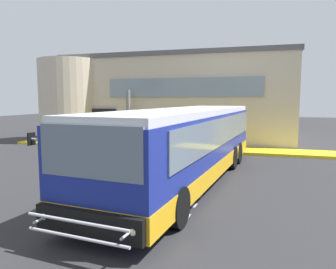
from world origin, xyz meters
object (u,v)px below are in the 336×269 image
(passenger_near_column, at_px, (138,129))
(safety_bollard_yellow, at_px, (213,146))
(entry_support_column, at_px, (128,117))
(bus_main_foreground, at_px, (187,146))
(passenger_by_doorway, at_px, (147,131))

(passenger_near_column, distance_m, safety_bollard_yellow, 5.36)
(entry_support_column, distance_m, bus_main_foreground, 9.84)
(entry_support_column, bearing_deg, bus_main_foreground, -53.87)
(bus_main_foreground, relative_size, passenger_by_doorway, 7.52)
(entry_support_column, distance_m, safety_bollard_yellow, 6.30)
(entry_support_column, xyz_separation_m, safety_bollard_yellow, (5.86, -1.80, -1.45))
(passenger_near_column, xyz_separation_m, safety_bollard_yellow, (5.08, -1.60, -0.66))
(passenger_by_doorway, xyz_separation_m, safety_bollard_yellow, (4.26, -1.04, -0.63))
(entry_support_column, relative_size, passenger_by_doorway, 2.09)
(entry_support_column, relative_size, passenger_near_column, 2.09)
(passenger_near_column, relative_size, passenger_by_doorway, 1.00)
(bus_main_foreground, distance_m, passenger_near_column, 9.22)
(entry_support_column, xyz_separation_m, bus_main_foreground, (5.79, -7.93, -0.57))
(passenger_by_doorway, bearing_deg, entry_support_column, 154.55)
(entry_support_column, relative_size, safety_bollard_yellow, 3.90)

